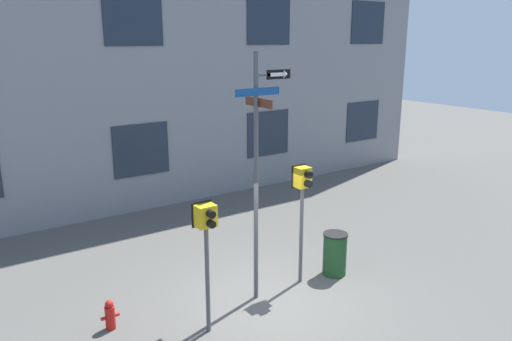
# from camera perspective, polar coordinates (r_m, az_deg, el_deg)

# --- Properties ---
(ground_plane) EXTENTS (60.00, 60.00, 0.00)m
(ground_plane) POSITION_cam_1_polar(r_m,az_deg,el_deg) (10.64, 2.12, -14.76)
(ground_plane) COLOR #595651
(building_facade) EXTENTS (24.00, 0.63, 11.68)m
(building_facade) POSITION_cam_1_polar(r_m,az_deg,el_deg) (15.62, -14.30, 16.58)
(building_facade) COLOR gray
(building_facade) RESTS_ON ground_plane
(street_sign_pole) EXTENTS (1.29, 0.87, 5.04)m
(street_sign_pole) POSITION_cam_1_polar(r_m,az_deg,el_deg) (9.75, 0.29, 1.01)
(street_sign_pole) COLOR #4C4C51
(street_sign_pole) RESTS_ON ground_plane
(pedestrian_signal_left) EXTENTS (0.40, 0.40, 2.49)m
(pedestrian_signal_left) POSITION_cam_1_polar(r_m,az_deg,el_deg) (8.87, -5.70, -6.93)
(pedestrian_signal_left) COLOR #4C4C51
(pedestrian_signal_left) RESTS_ON ground_plane
(pedestrian_signal_right) EXTENTS (0.36, 0.40, 2.67)m
(pedestrian_signal_right) POSITION_cam_1_polar(r_m,az_deg,el_deg) (10.65, 5.34, -2.45)
(pedestrian_signal_right) COLOR #4C4C51
(pedestrian_signal_right) RESTS_ON ground_plane
(fire_hydrant) EXTENTS (0.34, 0.18, 0.58)m
(fire_hydrant) POSITION_cam_1_polar(r_m,az_deg,el_deg) (10.02, -16.35, -15.58)
(fire_hydrant) COLOR red
(fire_hydrant) RESTS_ON ground_plane
(trash_bin) EXTENTS (0.56, 0.56, 1.00)m
(trash_bin) POSITION_cam_1_polar(r_m,az_deg,el_deg) (11.67, 8.99, -9.39)
(trash_bin) COLOR #1E4723
(trash_bin) RESTS_ON ground_plane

